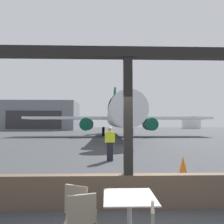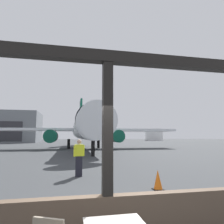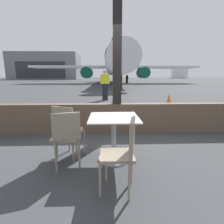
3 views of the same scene
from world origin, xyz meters
name	(u,v)px [view 1 (image 1 of 3)]	position (x,y,z in m)	size (l,w,h in m)	color
ground_plane	(108,133)	(0.00, 40.00, 0.00)	(220.00, 220.00, 0.00)	#383A3D
window_frame	(128,152)	(0.00, 0.00, 1.25)	(7.68, 0.24, 3.67)	brown
dining_table	(129,217)	(-0.14, -1.43, 0.44)	(0.80, 0.80, 0.75)	#ADA89E
cafe_chair_window_left	(81,217)	(-0.87, -1.66, 0.55)	(0.47, 0.47, 0.89)	gray
cafe_chair_aisle_left	(79,208)	(-0.92, -1.34, 0.55)	(0.51, 0.51, 0.92)	gray
airplane	(118,116)	(1.43, 27.47, 3.21)	(29.47, 31.05, 9.98)	silver
ground_crew_worker	(110,143)	(-0.30, 5.97, 0.90)	(0.53, 0.28, 1.74)	black
traffic_cone	(183,166)	(2.37, 2.95, 0.33)	(0.36, 0.36, 0.69)	orange
distant_hangar	(41,116)	(-23.15, 66.51, 4.84)	(24.73, 14.29, 9.69)	slate
fuel_storage_tank	(191,123)	(39.46, 89.71, 2.79)	(8.47, 8.47, 5.58)	white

